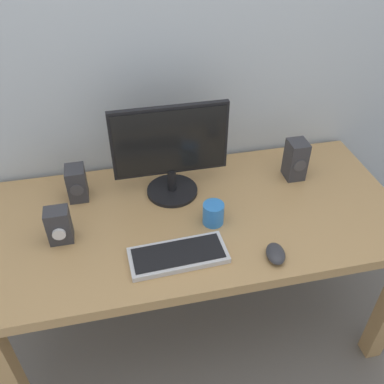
{
  "coord_description": "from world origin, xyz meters",
  "views": [
    {
      "loc": [
        -0.3,
        -1.27,
        1.93
      ],
      "look_at": [
        -0.02,
        0.0,
        0.88
      ],
      "focal_mm": 39.43,
      "sensor_mm": 36.0,
      "label": 1
    }
  ],
  "objects": [
    {
      "name": "ground_plane",
      "position": [
        0.0,
        0.0,
        0.0
      ],
      "size": [
        6.0,
        6.0,
        0.0
      ],
      "primitive_type": "plane",
      "color": "slate"
    },
    {
      "name": "keyboard_primary",
      "position": [
        -0.12,
        -0.22,
        0.77
      ],
      "size": [
        0.37,
        0.17,
        0.02
      ],
      "color": "silver",
      "rests_on": "desk"
    },
    {
      "name": "desk",
      "position": [
        0.0,
        0.0,
        0.66
      ],
      "size": [
        1.72,
        0.8,
        0.76
      ],
      "color": "tan",
      "rests_on": "ground_plane"
    },
    {
      "name": "speaker_left",
      "position": [
        -0.48,
        0.22,
        0.84
      ],
      "size": [
        0.08,
        0.1,
        0.15
      ],
      "color": "#333338",
      "rests_on": "desk"
    },
    {
      "name": "coffee_mug",
      "position": [
        0.05,
        -0.06,
        0.81
      ],
      "size": [
        0.09,
        0.09,
        0.09
      ],
      "primitive_type": "cylinder",
      "color": "#337FD8",
      "rests_on": "desk"
    },
    {
      "name": "monitor",
      "position": [
        -0.08,
        0.17,
        0.98
      ],
      "size": [
        0.48,
        0.22,
        0.41
      ],
      "color": "black",
      "rests_on": "desk"
    },
    {
      "name": "audio_controller",
      "position": [
        -0.55,
        -0.03,
        0.84
      ],
      "size": [
        0.09,
        0.08,
        0.15
      ],
      "color": "#333338",
      "rests_on": "desk"
    },
    {
      "name": "mouse",
      "position": [
        0.23,
        -0.3,
        0.78
      ],
      "size": [
        0.09,
        0.12,
        0.04
      ],
      "primitive_type": "ellipsoid",
      "rotation": [
        0.0,
        0.0,
        -0.17
      ],
      "color": "#333338",
      "rests_on": "desk"
    },
    {
      "name": "speaker_right",
      "position": [
        0.49,
        0.16,
        0.85
      ],
      "size": [
        0.08,
        0.1,
        0.18
      ],
      "color": "#333338",
      "rests_on": "desk"
    }
  ]
}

